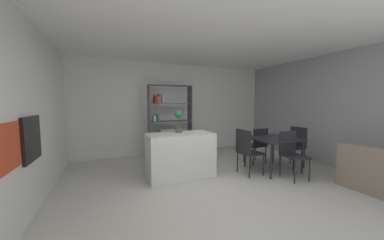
{
  "coord_description": "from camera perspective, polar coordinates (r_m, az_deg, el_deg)",
  "views": [
    {
      "loc": [
        -1.63,
        -2.83,
        1.53
      ],
      "look_at": [
        -0.06,
        0.95,
        1.18
      ],
      "focal_mm": 18.7,
      "sensor_mm": 36.0,
      "label": 1
    }
  ],
  "objects": [
    {
      "name": "dining_chair_near",
      "position": [
        4.57,
        26.47,
        -7.89
      ],
      "size": [
        0.45,
        0.49,
        0.94
      ],
      "rotation": [
        0.0,
        0.0,
        -0.11
      ],
      "color": "#232328",
      "rests_on": "ground_plane"
    },
    {
      "name": "kitchen_island",
      "position": [
        4.22,
        -3.36,
        -9.87
      ],
      "size": [
        1.34,
        0.69,
        0.9
      ],
      "primitive_type": "cube",
      "color": "silver",
      "rests_on": "ground_plane"
    },
    {
      "name": "potted_plant_on_island",
      "position": [
        4.21,
        -3.86,
        0.2
      ],
      "size": [
        0.16,
        0.16,
        0.46
      ],
      "color": "#4C4C51",
      "rests_on": "kitchen_island"
    },
    {
      "name": "open_bookshelf",
      "position": [
        5.71,
        -7.14,
        -0.92
      ],
      "size": [
        1.23,
        0.33,
        2.02
      ],
      "color": "#4C4C51",
      "rests_on": "ground_plane"
    },
    {
      "name": "dining_table",
      "position": [
        4.87,
        22.05,
        -5.62
      ],
      "size": [
        0.99,
        0.95,
        0.74
      ],
      "color": "#232328",
      "rests_on": "ground_plane"
    },
    {
      "name": "dining_chair_far",
      "position": [
        5.26,
        18.21,
        -6.15
      ],
      "size": [
        0.47,
        0.44,
        0.9
      ],
      "rotation": [
        0.0,
        0.0,
        3.19
      ],
      "color": "#232328",
      "rests_on": "ground_plane"
    },
    {
      "name": "built_in_oven",
      "position": [
        3.37,
        -38.84,
        -4.12
      ],
      "size": [
        0.06,
        0.59,
        0.59
      ],
      "color": "black",
      "rests_on": "ground_plane"
    },
    {
      "name": "right_partition_gray",
      "position": [
        5.67,
        37.56,
        2.08
      ],
      "size": [
        0.06,
        6.18,
        2.69
      ],
      "primitive_type": "cube",
      "color": "#9E9EA3",
      "rests_on": "ground_plane"
    },
    {
      "name": "back_partition",
      "position": [
        6.11,
        -7.07,
        3.2
      ],
      "size": [
        6.63,
        0.06,
        2.69
      ],
      "primitive_type": "cube",
      "color": "silver",
      "rests_on": "ground_plane"
    },
    {
      "name": "ceiling_slab",
      "position": [
        3.48,
        7.68,
        25.02
      ],
      "size": [
        6.63,
        6.18,
        0.06
      ],
      "color": "white",
      "rests_on": "ground_plane"
    },
    {
      "name": "dining_chair_island_side",
      "position": [
        4.42,
        15.34,
        -7.77
      ],
      "size": [
        0.45,
        0.47,
        0.97
      ],
      "rotation": [
        0.0,
        0.0,
        1.61
      ],
      "color": "#232328",
      "rests_on": "ground_plane"
    },
    {
      "name": "dining_chair_window_side",
      "position": [
        5.42,
        27.37,
        -5.93
      ],
      "size": [
        0.49,
        0.46,
        0.94
      ],
      "rotation": [
        0.0,
        0.0,
        -1.47
      ],
      "color": "#232328",
      "rests_on": "ground_plane"
    },
    {
      "name": "ground_plane",
      "position": [
        3.6,
        7.15,
        -20.19
      ],
      "size": [
        9.11,
        9.11,
        0.0
      ],
      "primitive_type": "plane",
      "color": "beige"
    }
  ]
}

